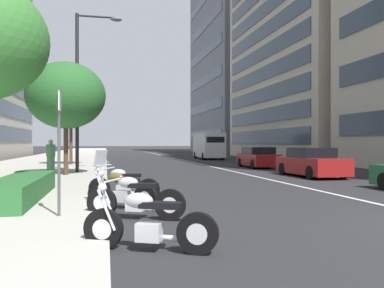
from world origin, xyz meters
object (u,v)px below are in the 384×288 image
(motorcycle_nearest_camera, at_px, (123,186))
(parking_sign_by_curb, at_px, (59,140))
(motorcycle_second_in_row, at_px, (120,191))
(pedestrian_on_plaza, at_px, (51,157))
(street_tree_near_plaza_corner, at_px, (71,110))
(car_far_down_avenue, at_px, (311,163))
(delivery_van_ahead, at_px, (209,145))
(motorcycle_by_sign_pole, at_px, (134,199))
(street_tree_mid_sidewalk, at_px, (66,96))
(motorcycle_far_end_row, at_px, (148,224))
(street_lamp_with_banners, at_px, (84,78))
(car_lead_in_lane, at_px, (258,158))

(motorcycle_nearest_camera, bearing_deg, parking_sign_by_curb, 88.98)
(motorcycle_second_in_row, height_order, pedestrian_on_plaza, pedestrian_on_plaza)
(street_tree_near_plaza_corner, bearing_deg, car_far_down_avenue, -132.53)
(car_far_down_avenue, bearing_deg, pedestrian_on_plaza, 78.71)
(motorcycle_second_in_row, bearing_deg, delivery_van_ahead, -70.19)
(motorcycle_by_sign_pole, relative_size, pedestrian_on_plaza, 1.26)
(motorcycle_by_sign_pole, xyz_separation_m, car_far_down_avenue, (9.16, -9.28, 0.23))
(street_tree_near_plaza_corner, bearing_deg, delivery_van_ahead, -51.03)
(motorcycle_second_in_row, relative_size, street_tree_mid_sidewalk, 0.32)
(pedestrian_on_plaza, bearing_deg, motorcycle_far_end_row, 64.27)
(motorcycle_second_in_row, height_order, street_lamp_with_banners, street_lamp_with_banners)
(street_lamp_with_banners, bearing_deg, motorcycle_by_sign_pole, -172.22)
(motorcycle_nearest_camera, xyz_separation_m, pedestrian_on_plaza, (8.74, 3.12, 0.57))
(motorcycle_far_end_row, height_order, street_lamp_with_banners, street_lamp_with_banners)
(parking_sign_by_curb, bearing_deg, pedestrian_on_plaza, 8.15)
(street_tree_near_plaza_corner, bearing_deg, motorcycle_far_end_row, -172.50)
(motorcycle_second_in_row, bearing_deg, pedestrian_on_plaza, -35.02)
(street_tree_mid_sidewalk, bearing_deg, motorcycle_second_in_row, -166.77)
(car_far_down_avenue, height_order, parking_sign_by_curb, parking_sign_by_curb)
(motorcycle_far_end_row, distance_m, street_tree_near_plaza_corner, 23.57)
(car_lead_in_lane, bearing_deg, car_far_down_avenue, -179.21)
(motorcycle_by_sign_pole, bearing_deg, street_lamp_with_banners, -58.44)
(motorcycle_second_in_row, distance_m, street_lamp_with_banners, 12.19)
(motorcycle_nearest_camera, height_order, delivery_van_ahead, delivery_van_ahead)
(motorcycle_by_sign_pole, bearing_deg, car_far_down_avenue, -111.57)
(motorcycle_far_end_row, bearing_deg, parking_sign_by_curb, -33.32)
(pedestrian_on_plaza, bearing_deg, parking_sign_by_curb, 59.60)
(motorcycle_by_sign_pole, relative_size, street_tree_mid_sidewalk, 0.39)
(car_far_down_avenue, bearing_deg, parking_sign_by_curb, 130.72)
(street_tree_mid_sidewalk, bearing_deg, parking_sign_by_curb, -175.31)
(motorcycle_far_end_row, xyz_separation_m, motorcycle_nearest_camera, (5.60, 0.15, 0.00))
(motorcycle_nearest_camera, xyz_separation_m, car_lead_in_lane, (13.58, -9.56, 0.24))
(delivery_van_ahead, bearing_deg, street_tree_near_plaza_corner, 130.53)
(street_lamp_with_banners, bearing_deg, motorcycle_second_in_row, -172.44)
(car_lead_in_lane, relative_size, pedestrian_on_plaza, 2.54)
(street_tree_mid_sidewalk, bearing_deg, motorcycle_by_sign_pole, -167.30)
(motorcycle_second_in_row, xyz_separation_m, delivery_van_ahead, (29.18, -9.92, 0.97))
(delivery_van_ahead, bearing_deg, pedestrian_on_plaza, 147.39)
(motorcycle_far_end_row, distance_m, street_tree_mid_sidewalk, 14.21)
(motorcycle_nearest_camera, relative_size, parking_sign_by_curb, 0.77)
(delivery_van_ahead, height_order, street_tree_mid_sidewalk, street_tree_mid_sidewalk)
(car_far_down_avenue, distance_m, street_tree_mid_sidewalk, 12.30)
(motorcycle_by_sign_pole, height_order, street_lamp_with_banners, street_lamp_with_banners)
(motorcycle_by_sign_pole, distance_m, street_tree_mid_sidewalk, 11.70)
(parking_sign_by_curb, bearing_deg, motorcycle_far_end_row, -148.09)
(parking_sign_by_curb, bearing_deg, car_far_down_avenue, -49.39)
(parking_sign_by_curb, distance_m, street_tree_mid_sidewalk, 11.27)
(car_far_down_avenue, distance_m, pedestrian_on_plaza, 12.78)
(street_tree_near_plaza_corner, relative_size, pedestrian_on_plaza, 3.12)
(street_lamp_with_banners, height_order, pedestrian_on_plaza, street_lamp_with_banners)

